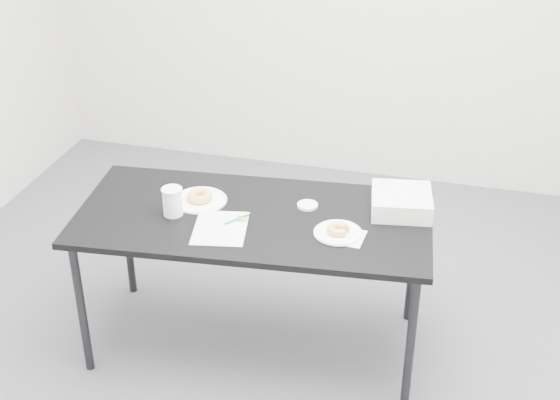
% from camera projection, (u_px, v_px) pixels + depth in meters
% --- Properties ---
extents(floor, '(4.00, 4.00, 0.00)m').
position_uv_depth(floor, '(258.00, 347.00, 3.86)').
color(floor, '#4A4B4F').
rests_on(floor, ground).
extents(table, '(1.67, 0.91, 0.73)m').
position_uv_depth(table, '(253.00, 226.00, 3.56)').
color(table, black).
rests_on(table, floor).
extents(scorecard, '(0.28, 0.33, 0.00)m').
position_uv_depth(scorecard, '(220.00, 228.00, 3.44)').
color(scorecard, white).
rests_on(scorecard, table).
extents(logo_patch, '(0.05, 0.05, 0.00)m').
position_uv_depth(logo_patch, '(242.00, 219.00, 3.50)').
color(logo_patch, green).
rests_on(logo_patch, scorecard).
extents(pen, '(0.09, 0.11, 0.01)m').
position_uv_depth(pen, '(237.00, 219.00, 3.49)').
color(pen, '#0B7D4D').
rests_on(pen, scorecard).
extents(napkin, '(0.16, 0.16, 0.00)m').
position_uv_depth(napkin, '(347.00, 237.00, 3.37)').
color(napkin, white).
rests_on(napkin, table).
extents(plate_near, '(0.21, 0.21, 0.01)m').
position_uv_depth(plate_near, '(338.00, 233.00, 3.39)').
color(plate_near, white).
rests_on(plate_near, napkin).
extents(donut_near, '(0.12, 0.12, 0.03)m').
position_uv_depth(donut_near, '(338.00, 229.00, 3.38)').
color(donut_near, '#C48E3E').
rests_on(donut_near, plate_near).
extents(plate_far, '(0.25, 0.25, 0.01)m').
position_uv_depth(plate_far, '(200.00, 200.00, 3.65)').
color(plate_far, white).
rests_on(plate_far, table).
extents(donut_far, '(0.13, 0.13, 0.04)m').
position_uv_depth(donut_far, '(200.00, 196.00, 3.64)').
color(donut_far, '#C48E3E').
rests_on(donut_far, plate_far).
extents(coffee_cup, '(0.09, 0.09, 0.13)m').
position_uv_depth(coffee_cup, '(172.00, 201.00, 3.51)').
color(coffee_cup, white).
rests_on(coffee_cup, table).
extents(cup_lid, '(0.10, 0.10, 0.01)m').
position_uv_depth(cup_lid, '(307.00, 205.00, 3.60)').
color(cup_lid, white).
rests_on(cup_lid, table).
extents(bakery_box, '(0.31, 0.31, 0.09)m').
position_uv_depth(bakery_box, '(401.00, 202.00, 3.55)').
color(bakery_box, silver).
rests_on(bakery_box, table).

